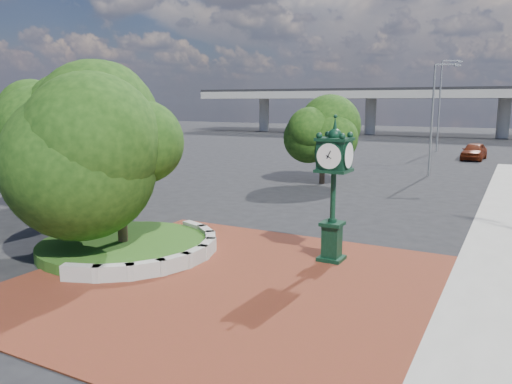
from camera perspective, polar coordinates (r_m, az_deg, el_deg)
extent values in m
plane|color=black|center=(16.33, -1.71, -9.23)|extent=(200.00, 200.00, 0.00)
cube|color=brown|center=(15.52, -3.56, -10.24)|extent=(12.00, 12.00, 0.04)
cube|color=#9E9B93|center=(16.36, -19.29, -8.79)|extent=(1.29, 0.76, 0.54)
cube|color=#9E9B93|center=(16.08, -15.96, -8.94)|extent=(1.20, 1.04, 0.54)
cube|color=#9E9B93|center=(16.13, -12.47, -8.71)|extent=(1.00, 1.22, 0.54)
cube|color=#9E9B93|center=(16.51, -9.34, -8.15)|extent=(0.71, 1.30, 0.54)
cube|color=#9E9B93|center=(17.16, -6.98, -7.37)|extent=(0.35, 1.25, 0.54)
cube|color=#9E9B93|center=(18.00, -5.61, -6.49)|extent=(0.71, 1.30, 0.54)
cube|color=#9E9B93|center=(18.93, -5.23, -5.64)|extent=(1.00, 1.22, 0.54)
cube|color=#9E9B93|center=(19.85, -5.75, -4.89)|extent=(1.20, 1.04, 0.54)
cube|color=#9E9B93|center=(20.69, -7.00, -4.29)|extent=(1.29, 0.76, 0.54)
cylinder|color=#214914|center=(19.13, -14.90, -6.00)|extent=(6.10, 6.10, 0.40)
cube|color=#9E9B93|center=(83.71, 23.16, 10.24)|extent=(90.00, 12.00, 1.20)
cube|color=black|center=(83.72, 23.20, 10.78)|extent=(90.00, 12.00, 0.40)
cylinder|color=#9E9B93|center=(93.66, 0.93, 8.84)|extent=(1.80, 1.80, 6.00)
cylinder|color=#9E9B93|center=(86.41, 12.95, 8.45)|extent=(1.80, 1.80, 6.00)
cylinder|color=#9E9B93|center=(83.43, 26.43, 7.59)|extent=(1.80, 1.80, 6.00)
cylinder|color=#38281C|center=(18.91, -15.03, -3.42)|extent=(0.36, 0.36, 2.17)
sphere|color=#15330E|center=(18.47, -15.41, 4.57)|extent=(5.20, 5.20, 5.20)
cylinder|color=#38281C|center=(27.95, -20.11, 0.98)|extent=(0.36, 0.36, 2.45)
sphere|color=#15330E|center=(27.66, -20.48, 6.92)|extent=(5.60, 5.60, 5.60)
cylinder|color=#38281C|center=(33.75, 7.57, 2.58)|extent=(0.36, 0.36, 1.92)
sphere|color=#15330E|center=(33.52, 7.67, 6.45)|extent=(4.40, 4.40, 4.40)
cube|color=black|center=(17.65, 8.60, -7.54)|extent=(0.85, 0.85, 0.17)
cube|color=black|center=(17.46, 8.66, -5.52)|extent=(0.58, 0.58, 1.15)
cube|color=black|center=(17.31, 8.72, -3.59)|extent=(0.74, 0.74, 0.13)
cylinder|color=black|center=(17.11, 8.80, -0.51)|extent=(0.18, 0.18, 1.77)
cube|color=black|center=(16.90, 8.94, 4.23)|extent=(0.95, 0.95, 0.94)
cylinder|color=white|center=(16.44, 8.35, 4.07)|extent=(0.84, 0.07, 0.83)
cylinder|color=white|center=(17.36, 9.49, 4.37)|extent=(0.84, 0.07, 0.83)
cylinder|color=white|center=(17.07, 7.38, 4.33)|extent=(0.07, 0.84, 0.83)
cylinder|color=white|center=(16.74, 10.52, 4.12)|extent=(0.07, 0.84, 0.83)
sphere|color=black|center=(16.84, 9.00, 6.41)|extent=(0.46, 0.46, 0.46)
cone|color=black|center=(16.82, 9.03, 7.58)|extent=(0.19, 0.19, 0.52)
imported|color=#60200D|center=(51.58, 23.66, 4.30)|extent=(2.25, 4.87, 1.62)
cylinder|color=slate|center=(38.90, 19.46, 7.64)|extent=(0.14, 0.14, 8.05)
cube|color=slate|center=(39.12, 21.01, 13.47)|extent=(1.56, 0.67, 0.11)
cube|color=slate|center=(39.27, 22.05, 13.26)|extent=(0.50, 0.36, 0.13)
cylinder|color=slate|center=(58.30, 20.22, 9.12)|extent=(0.17, 0.17, 9.71)
cube|color=slate|center=(58.74, 21.45, 13.79)|extent=(1.83, 0.97, 0.13)
cube|color=slate|center=(59.00, 22.26, 13.61)|extent=(0.60, 0.47, 0.16)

